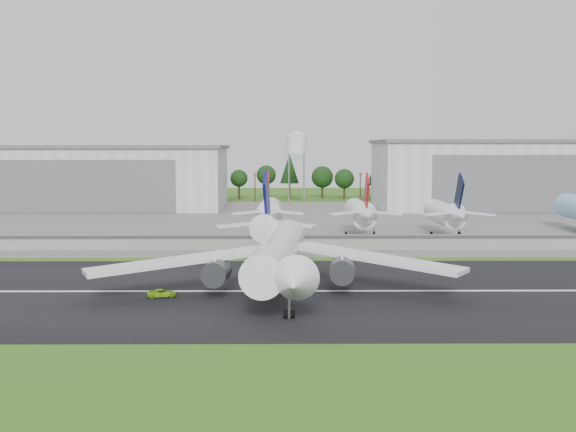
{
  "coord_description": "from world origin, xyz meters",
  "views": [
    {
      "loc": [
        -10.52,
        -100.63,
        22.38
      ],
      "look_at": [
        -9.45,
        40.0,
        9.0
      ],
      "focal_mm": 45.0,
      "sensor_mm": 36.0,
      "label": 1
    }
  ],
  "objects_px": {
    "ground_vehicle": "(162,293)",
    "parked_jet_red_b": "(361,213)",
    "main_airliner": "(278,261)",
    "parked_jet_red_a": "(269,213)",
    "parked_jet_navy": "(447,214)"
  },
  "relations": [
    {
      "from": "ground_vehicle",
      "to": "main_airliner",
      "type": "bearing_deg",
      "value": -91.62
    },
    {
      "from": "ground_vehicle",
      "to": "parked_jet_red_b",
      "type": "bearing_deg",
      "value": -42.13
    },
    {
      "from": "main_airliner",
      "to": "parked_jet_navy",
      "type": "height_order",
      "value": "main_airliner"
    },
    {
      "from": "parked_jet_red_a",
      "to": "main_airliner",
      "type": "bearing_deg",
      "value": -87.81
    },
    {
      "from": "main_airliner",
      "to": "parked_jet_red_b",
      "type": "height_order",
      "value": "main_airliner"
    },
    {
      "from": "parked_jet_navy",
      "to": "ground_vehicle",
      "type": "bearing_deg",
      "value": -129.65
    },
    {
      "from": "ground_vehicle",
      "to": "parked_jet_navy",
      "type": "distance_m",
      "value": 92.23
    },
    {
      "from": "parked_jet_red_a",
      "to": "parked_jet_red_b",
      "type": "relative_size",
      "value": 1.0
    },
    {
      "from": "ground_vehicle",
      "to": "parked_jet_red_a",
      "type": "bearing_deg",
      "value": -26.1
    },
    {
      "from": "main_airliner",
      "to": "parked_jet_navy",
      "type": "relative_size",
      "value": 1.89
    },
    {
      "from": "main_airliner",
      "to": "parked_jet_red_a",
      "type": "xyz_separation_m",
      "value": [
        -2.56,
        67.02,
        1.47
      ]
    },
    {
      "from": "parked_jet_red_b",
      "to": "parked_jet_navy",
      "type": "relative_size",
      "value": 1.0
    },
    {
      "from": "parked_jet_red_a",
      "to": "parked_jet_red_b",
      "type": "distance_m",
      "value": 22.62
    },
    {
      "from": "ground_vehicle",
      "to": "parked_jet_red_b",
      "type": "relative_size",
      "value": 0.14
    },
    {
      "from": "main_airliner",
      "to": "parked_jet_red_b",
      "type": "distance_m",
      "value": 69.96
    }
  ]
}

